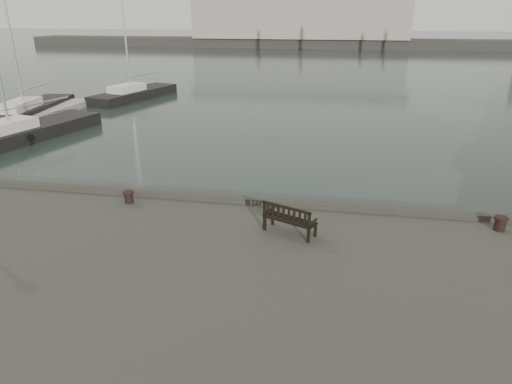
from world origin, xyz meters
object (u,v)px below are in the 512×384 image
(bollard_left, at_px, (129,197))
(bollard_right, at_px, (500,224))
(bench, at_px, (289,225))
(yacht_d, at_px, (135,96))
(yacht_b, at_px, (29,114))
(yacht_c, at_px, (20,137))

(bollard_left, relative_size, bollard_right, 0.93)
(bench, height_order, yacht_d, yacht_d)
(bollard_right, height_order, yacht_b, yacht_b)
(yacht_b, relative_size, yacht_c, 0.98)
(yacht_b, height_order, yacht_d, yacht_b)
(yacht_c, bearing_deg, yacht_b, 134.54)
(bollard_left, xyz_separation_m, yacht_b, (-16.27, 17.61, -1.50))
(bench, relative_size, yacht_d, 0.13)
(yacht_c, relative_size, yacht_d, 1.24)
(yacht_d, bearing_deg, bollard_right, -33.67)
(bollard_right, bearing_deg, yacht_b, 147.27)
(bench, relative_size, yacht_b, 0.11)
(bollard_left, relative_size, yacht_c, 0.02)
(bollard_left, bearing_deg, yacht_d, 114.13)
(yacht_d, bearing_deg, bollard_left, -50.67)
(bench, xyz_separation_m, bollard_right, (5.81, 1.27, -0.07))
(yacht_b, height_order, yacht_c, yacht_c)
(yacht_d, bearing_deg, yacht_b, -102.64)
(bollard_left, height_order, bollard_right, bollard_right)
(yacht_b, bearing_deg, yacht_d, 53.52)
(bench, xyz_separation_m, bollard_left, (-5.34, 1.28, -0.09))
(bollard_left, relative_size, yacht_d, 0.03)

